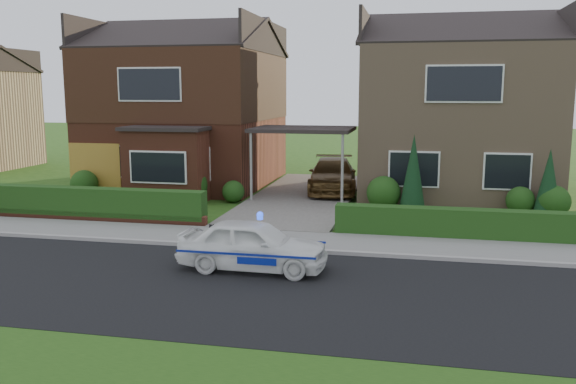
# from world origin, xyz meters

# --- Properties ---
(ground) EXTENTS (120.00, 120.00, 0.00)m
(ground) POSITION_xyz_m (0.00, 0.00, 0.00)
(ground) COLOR #224A13
(ground) RESTS_ON ground
(road) EXTENTS (60.00, 6.00, 0.02)m
(road) POSITION_xyz_m (0.00, 0.00, 0.00)
(road) COLOR black
(road) RESTS_ON ground
(kerb) EXTENTS (60.00, 0.16, 0.12)m
(kerb) POSITION_xyz_m (0.00, 3.05, 0.06)
(kerb) COLOR #9E9993
(kerb) RESTS_ON ground
(sidewalk) EXTENTS (60.00, 2.00, 0.10)m
(sidewalk) POSITION_xyz_m (0.00, 4.10, 0.05)
(sidewalk) COLOR slate
(sidewalk) RESTS_ON ground
(driveway) EXTENTS (3.80, 12.00, 0.12)m
(driveway) POSITION_xyz_m (0.00, 11.00, 0.06)
(driveway) COLOR #666059
(driveway) RESTS_ON ground
(house_left) EXTENTS (7.50, 9.53, 7.25)m
(house_left) POSITION_xyz_m (-5.78, 13.90, 3.81)
(house_left) COLOR brown
(house_left) RESTS_ON ground
(house_right) EXTENTS (7.50, 8.06, 7.25)m
(house_right) POSITION_xyz_m (5.80, 13.99, 3.66)
(house_right) COLOR #A08062
(house_right) RESTS_ON ground
(carport_link) EXTENTS (3.80, 3.00, 2.77)m
(carport_link) POSITION_xyz_m (0.00, 10.95, 2.66)
(carport_link) COLOR black
(carport_link) RESTS_ON ground
(garage_door) EXTENTS (2.20, 0.10, 2.10)m
(garage_door) POSITION_xyz_m (-8.25, 9.96, 1.05)
(garage_door) COLOR olive
(garage_door) RESTS_ON ground
(dwarf_wall) EXTENTS (7.70, 0.25, 0.36)m
(dwarf_wall) POSITION_xyz_m (-5.80, 5.30, 0.18)
(dwarf_wall) COLOR brown
(dwarf_wall) RESTS_ON ground
(hedge_left) EXTENTS (7.50, 0.55, 0.90)m
(hedge_left) POSITION_xyz_m (-5.80, 5.45, 0.00)
(hedge_left) COLOR #193B13
(hedge_left) RESTS_ON ground
(hedge_right) EXTENTS (7.50, 0.55, 0.80)m
(hedge_right) POSITION_xyz_m (5.80, 5.35, 0.00)
(hedge_right) COLOR #193B13
(hedge_right) RESTS_ON ground
(shrub_left_far) EXTENTS (1.08, 1.08, 1.08)m
(shrub_left_far) POSITION_xyz_m (-8.50, 9.50, 0.54)
(shrub_left_far) COLOR #193B13
(shrub_left_far) RESTS_ON ground
(shrub_left_mid) EXTENTS (1.32, 1.32, 1.32)m
(shrub_left_mid) POSITION_xyz_m (-4.00, 9.30, 0.66)
(shrub_left_mid) COLOR #193B13
(shrub_left_mid) RESTS_ON ground
(shrub_left_near) EXTENTS (0.84, 0.84, 0.84)m
(shrub_left_near) POSITION_xyz_m (-2.40, 9.60, 0.42)
(shrub_left_near) COLOR #193B13
(shrub_left_near) RESTS_ON ground
(shrub_right_near) EXTENTS (1.20, 1.20, 1.20)m
(shrub_right_near) POSITION_xyz_m (3.20, 9.40, 0.60)
(shrub_right_near) COLOR #193B13
(shrub_right_near) RESTS_ON ground
(shrub_right_mid) EXTENTS (0.96, 0.96, 0.96)m
(shrub_right_mid) POSITION_xyz_m (7.80, 9.50, 0.48)
(shrub_right_mid) COLOR #193B13
(shrub_right_mid) RESTS_ON ground
(shrub_right_far) EXTENTS (1.08, 1.08, 1.08)m
(shrub_right_far) POSITION_xyz_m (8.80, 9.20, 0.54)
(shrub_right_far) COLOR #193B13
(shrub_right_far) RESTS_ON ground
(conifer_a) EXTENTS (0.90, 0.90, 2.60)m
(conifer_a) POSITION_xyz_m (4.20, 9.20, 1.30)
(conifer_a) COLOR black
(conifer_a) RESTS_ON ground
(conifer_b) EXTENTS (0.90, 0.90, 2.20)m
(conifer_b) POSITION_xyz_m (8.60, 9.20, 1.10)
(conifer_b) COLOR black
(conifer_b) RESTS_ON ground
(police_car) EXTENTS (3.23, 3.54, 1.36)m
(police_car) POSITION_xyz_m (0.62, 1.32, 0.60)
(police_car) COLOR white
(police_car) RESTS_ON ground
(driveway_car) EXTENTS (2.35, 4.74, 1.32)m
(driveway_car) POSITION_xyz_m (1.00, 12.20, 0.78)
(driveway_car) COLOR brown
(driveway_car) RESTS_ON driveway
(potted_plant_a) EXTENTS (0.44, 0.35, 0.75)m
(potted_plant_a) POSITION_xyz_m (-5.65, 8.78, 0.38)
(potted_plant_a) COLOR gray
(potted_plant_a) RESTS_ON ground
(potted_plant_b) EXTENTS (0.51, 0.49, 0.72)m
(potted_plant_b) POSITION_xyz_m (-6.53, 7.80, 0.36)
(potted_plant_b) COLOR gray
(potted_plant_b) RESTS_ON ground
(potted_plant_c) EXTENTS (0.62, 0.62, 0.83)m
(potted_plant_c) POSITION_xyz_m (-2.50, 6.00, 0.42)
(potted_plant_c) COLOR gray
(potted_plant_c) RESTS_ON ground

